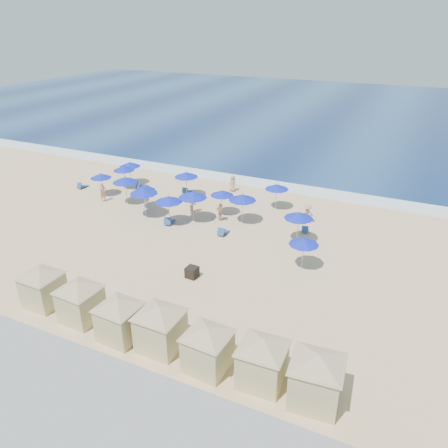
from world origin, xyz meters
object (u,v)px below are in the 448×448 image
(cabana_2, at_px, (119,314))
(cabana_5, at_px, (263,355))
(beachgoer_2, at_px, (220,212))
(beachgoer_4, at_px, (233,183))
(umbrella_10, at_px, (299,215))
(umbrella_12, at_px, (145,188))
(cabana_6, at_px, (317,372))
(umbrella_1, at_px, (101,176))
(umbrella_13, at_px, (125,180))
(cabana_3, at_px, (160,322))
(beachgoer_3, at_px, (307,214))
(umbrella_11, at_px, (304,241))
(umbrella_9, at_px, (277,187))
(cabana_4, at_px, (208,342))
(umbrella_4, at_px, (186,174))
(trash_bin, at_px, (192,272))
(umbrella_7, at_px, (222,193))
(umbrella_3, at_px, (144,191))
(umbrella_0, at_px, (124,168))
(umbrella_8, at_px, (242,197))
(cabana_1, at_px, (80,296))
(umbrella_5, at_px, (193,195))
(beachgoer_0, at_px, (103,192))
(beachgoer_1, at_px, (193,203))
(umbrella_2, at_px, (130,164))
(umbrella_6, at_px, (168,199))
(cabana_0, at_px, (42,282))

(cabana_2, distance_m, cabana_5, 7.78)
(beachgoer_2, bearing_deg, beachgoer_4, -48.03)
(umbrella_10, relative_size, umbrella_12, 1.14)
(cabana_6, distance_m, umbrella_1, 28.88)
(umbrella_13, bearing_deg, cabana_3, -48.39)
(umbrella_1, bearing_deg, beachgoer_3, 6.50)
(umbrella_11, bearing_deg, cabana_2, -121.24)
(umbrella_9, distance_m, beachgoer_3, 3.99)
(cabana_4, xyz_separation_m, beachgoer_3, (-0.10, 17.88, -0.71))
(umbrella_11, relative_size, umbrella_12, 1.07)
(umbrella_4, relative_size, umbrella_9, 1.06)
(trash_bin, bearing_deg, umbrella_7, 107.74)
(umbrella_9, xyz_separation_m, beachgoer_3, (3.32, -1.84, -1.23))
(umbrella_4, bearing_deg, umbrella_3, -99.52)
(umbrella_0, xyz_separation_m, umbrella_8, (13.48, -2.39, 0.15))
(umbrella_4, xyz_separation_m, umbrella_10, (11.99, -4.36, -0.03))
(cabana_1, relative_size, umbrella_5, 1.57)
(trash_bin, xyz_separation_m, umbrella_13, (-11.34, 8.34, 1.90))
(umbrella_3, distance_m, umbrella_13, 3.56)
(trash_bin, bearing_deg, beachgoer_0, 153.36)
(umbrella_9, xyz_separation_m, umbrella_13, (-12.55, -4.64, 0.22))
(trash_bin, bearing_deg, umbrella_13, 146.95)
(trash_bin, relative_size, beachgoer_2, 0.47)
(cabana_4, bearing_deg, umbrella_1, 140.78)
(cabana_6, relative_size, umbrella_7, 2.01)
(umbrella_8, distance_m, umbrella_13, 11.02)
(cabana_3, xyz_separation_m, umbrella_0, (-15.64, 17.89, 0.48))
(umbrella_1, xyz_separation_m, umbrella_12, (5.43, -0.77, -0.07))
(umbrella_12, bearing_deg, umbrella_3, -57.17)
(umbrella_10, bearing_deg, beachgoer_0, 179.73)
(umbrella_1, distance_m, umbrella_13, 3.34)
(umbrella_4, bearing_deg, cabana_5, -51.93)
(beachgoer_1, bearing_deg, trash_bin, -167.91)
(umbrella_2, bearing_deg, beachgoer_1, -21.14)
(umbrella_12, xyz_separation_m, umbrella_13, (-2.16, 0.15, 0.39))
(umbrella_1, height_order, umbrella_10, umbrella_10)
(cabana_4, relative_size, umbrella_6, 1.67)
(umbrella_13, bearing_deg, cabana_2, -54.27)
(cabana_0, relative_size, umbrella_0, 1.76)
(cabana_5, bearing_deg, umbrella_1, 144.79)
(cabana_3, relative_size, beachgoer_0, 2.49)
(beachgoer_0, bearing_deg, umbrella_7, -69.23)
(trash_bin, bearing_deg, umbrella_11, 37.60)
(umbrella_1, bearing_deg, umbrella_9, 14.27)
(umbrella_6, bearing_deg, cabana_5, -44.78)
(trash_bin, relative_size, umbrella_1, 0.32)
(cabana_0, bearing_deg, umbrella_13, 108.82)
(umbrella_5, bearing_deg, beachgoer_3, 22.42)
(umbrella_5, height_order, umbrella_6, umbrella_5)
(cabana_3, distance_m, umbrella_8, 15.66)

